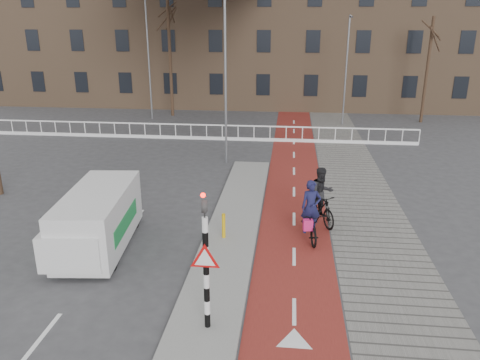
# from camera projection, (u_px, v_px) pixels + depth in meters

# --- Properties ---
(ground) EXTENTS (120.00, 120.00, 0.00)m
(ground) POSITION_uv_depth(u_px,v_px,m) (241.00, 288.00, 13.23)
(ground) COLOR #38383A
(ground) RESTS_ON ground
(bike_lane) EXTENTS (2.50, 60.00, 0.01)m
(bike_lane) POSITION_uv_depth(u_px,v_px,m) (294.00, 177.00, 22.48)
(bike_lane) COLOR maroon
(bike_lane) RESTS_ON ground
(sidewalk) EXTENTS (3.00, 60.00, 0.01)m
(sidewalk) POSITION_uv_depth(u_px,v_px,m) (353.00, 179.00, 22.19)
(sidewalk) COLOR slate
(sidewalk) RESTS_ON ground
(curb_island) EXTENTS (1.80, 16.00, 0.12)m
(curb_island) POSITION_uv_depth(u_px,v_px,m) (234.00, 226.00, 17.04)
(curb_island) COLOR gray
(curb_island) RESTS_ON ground
(traffic_signal) EXTENTS (0.80, 0.80, 3.68)m
(traffic_signal) POSITION_uv_depth(u_px,v_px,m) (206.00, 258.00, 10.74)
(traffic_signal) COLOR black
(traffic_signal) RESTS_ON curb_island
(bollard) EXTENTS (0.12, 0.12, 0.87)m
(bollard) POSITION_uv_depth(u_px,v_px,m) (224.00, 226.00, 15.88)
(bollard) COLOR gold
(bollard) RESTS_ON curb_island
(cyclist_near) EXTENTS (1.06, 2.13, 2.10)m
(cyclist_near) POSITION_uv_depth(u_px,v_px,m) (310.00, 220.00, 15.97)
(cyclist_near) COLOR black
(cyclist_near) RESTS_ON bike_lane
(cyclist_far) EXTENTS (1.38, 2.08, 2.15)m
(cyclist_far) POSITION_uv_depth(u_px,v_px,m) (321.00, 201.00, 17.14)
(cyclist_far) COLOR black
(cyclist_far) RESTS_ON bike_lane
(van) EXTENTS (2.25, 4.68, 1.95)m
(van) POSITION_uv_depth(u_px,v_px,m) (99.00, 218.00, 15.30)
(van) COLOR silver
(van) RESTS_ON ground
(railing) EXTENTS (28.00, 0.10, 0.99)m
(railing) POSITION_uv_depth(u_px,v_px,m) (191.00, 135.00, 29.63)
(railing) COLOR silver
(railing) RESTS_ON ground
(townhouse_row) EXTENTS (46.00, 10.00, 15.90)m
(townhouse_row) POSITION_uv_depth(u_px,v_px,m) (246.00, 13.00, 41.10)
(townhouse_row) COLOR #7F6047
(townhouse_row) RESTS_ON ground
(tree_mid) EXTENTS (0.24, 0.24, 8.66)m
(tree_mid) POSITION_uv_depth(u_px,v_px,m) (170.00, 59.00, 35.76)
(tree_mid) COLOR black
(tree_mid) RESTS_ON ground
(tree_right) EXTENTS (0.22, 0.22, 7.45)m
(tree_right) POSITION_uv_depth(u_px,v_px,m) (427.00, 71.00, 33.48)
(tree_right) COLOR black
(tree_right) RESTS_ON ground
(streetlight_near) EXTENTS (0.12, 0.12, 8.30)m
(streetlight_near) POSITION_uv_depth(u_px,v_px,m) (226.00, 83.00, 23.54)
(streetlight_near) COLOR slate
(streetlight_near) RESTS_ON ground
(streetlight_left) EXTENTS (0.12, 0.12, 8.85)m
(streetlight_left) POSITION_uv_depth(u_px,v_px,m) (149.00, 59.00, 34.59)
(streetlight_left) COLOR slate
(streetlight_left) RESTS_ON ground
(streetlight_right) EXTENTS (0.12, 0.12, 7.53)m
(streetlight_right) POSITION_uv_depth(u_px,v_px,m) (346.00, 72.00, 32.76)
(streetlight_right) COLOR slate
(streetlight_right) RESTS_ON ground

